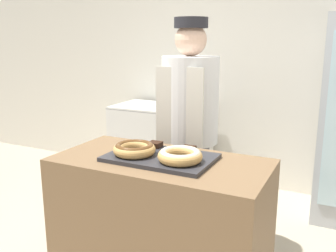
{
  "coord_description": "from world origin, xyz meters",
  "views": [
    {
      "loc": [
        0.96,
        -1.85,
        1.59
      ],
      "look_at": [
        0.0,
        0.1,
        1.09
      ],
      "focal_mm": 40.0,
      "sensor_mm": 36.0,
      "label": 1
    }
  ],
  "objects_px": {
    "donut_light_glaze": "(180,155)",
    "bottle_orange": "(194,99)",
    "donut_chocolate_glaze": "(134,148)",
    "bottle_blue": "(186,103)",
    "baker_person": "(189,133)",
    "chest_freezer": "(161,144)",
    "bottle_green": "(179,98)",
    "brownie_back_left": "(155,144)",
    "brownie_back_right": "(188,149)",
    "serving_tray": "(160,158)"
  },
  "relations": [
    {
      "from": "serving_tray",
      "to": "baker_person",
      "type": "relative_size",
      "value": 0.35
    },
    {
      "from": "donut_chocolate_glaze",
      "to": "donut_light_glaze",
      "type": "relative_size",
      "value": 1.0
    },
    {
      "from": "baker_person",
      "to": "chest_freezer",
      "type": "relative_size",
      "value": 1.69
    },
    {
      "from": "brownie_back_right",
      "to": "bottle_orange",
      "type": "height_order",
      "value": "bottle_orange"
    },
    {
      "from": "bottle_green",
      "to": "chest_freezer",
      "type": "bearing_deg",
      "value": -137.76
    },
    {
      "from": "serving_tray",
      "to": "brownie_back_right",
      "type": "height_order",
      "value": "brownie_back_right"
    },
    {
      "from": "chest_freezer",
      "to": "bottle_blue",
      "type": "height_order",
      "value": "bottle_blue"
    },
    {
      "from": "brownie_back_left",
      "to": "bottle_orange",
      "type": "height_order",
      "value": "bottle_orange"
    },
    {
      "from": "donut_light_glaze",
      "to": "brownie_back_left",
      "type": "height_order",
      "value": "donut_light_glaze"
    },
    {
      "from": "donut_chocolate_glaze",
      "to": "brownie_back_right",
      "type": "relative_size",
      "value": 3.17
    },
    {
      "from": "brownie_back_right",
      "to": "donut_light_glaze",
      "type": "bearing_deg",
      "value": -80.09
    },
    {
      "from": "donut_chocolate_glaze",
      "to": "donut_light_glaze",
      "type": "height_order",
      "value": "same"
    },
    {
      "from": "chest_freezer",
      "to": "bottle_orange",
      "type": "relative_size",
      "value": 4.62
    },
    {
      "from": "baker_person",
      "to": "bottle_orange",
      "type": "xyz_separation_m",
      "value": [
        -0.47,
        1.23,
        0.05
      ]
    },
    {
      "from": "donut_light_glaze",
      "to": "bottle_orange",
      "type": "height_order",
      "value": "bottle_orange"
    },
    {
      "from": "bottle_blue",
      "to": "bottle_green",
      "type": "bearing_deg",
      "value": 124.84
    },
    {
      "from": "chest_freezer",
      "to": "donut_chocolate_glaze",
      "type": "bearing_deg",
      "value": -67.12
    },
    {
      "from": "donut_chocolate_glaze",
      "to": "bottle_blue",
      "type": "relative_size",
      "value": 0.99
    },
    {
      "from": "brownie_back_left",
      "to": "bottle_green",
      "type": "relative_size",
      "value": 0.39
    },
    {
      "from": "brownie_back_left",
      "to": "bottle_green",
      "type": "distance_m",
      "value": 1.85
    },
    {
      "from": "brownie_back_left",
      "to": "baker_person",
      "type": "distance_m",
      "value": 0.51
    },
    {
      "from": "serving_tray",
      "to": "bottle_orange",
      "type": "relative_size",
      "value": 2.76
    },
    {
      "from": "baker_person",
      "to": "bottle_green",
      "type": "distance_m",
      "value": 1.39
    },
    {
      "from": "brownie_back_right",
      "to": "chest_freezer",
      "type": "xyz_separation_m",
      "value": [
        -1.01,
        1.59,
        -0.51
      ]
    },
    {
      "from": "brownie_back_right",
      "to": "baker_person",
      "type": "bearing_deg",
      "value": 112.45
    },
    {
      "from": "serving_tray",
      "to": "bottle_orange",
      "type": "distance_m",
      "value": 1.97
    },
    {
      "from": "brownie_back_right",
      "to": "chest_freezer",
      "type": "relative_size",
      "value": 0.08
    },
    {
      "from": "serving_tray",
      "to": "donut_chocolate_glaze",
      "type": "xyz_separation_m",
      "value": [
        -0.15,
        -0.05,
        0.05
      ]
    },
    {
      "from": "bottle_blue",
      "to": "bottle_orange",
      "type": "bearing_deg",
      "value": 97.75
    },
    {
      "from": "bottle_green",
      "to": "bottle_orange",
      "type": "xyz_separation_m",
      "value": [
        0.18,
        0.01,
        0.01
      ]
    },
    {
      "from": "serving_tray",
      "to": "donut_chocolate_glaze",
      "type": "relative_size",
      "value": 2.46
    },
    {
      "from": "brownie_back_right",
      "to": "bottle_blue",
      "type": "distance_m",
      "value": 1.54
    },
    {
      "from": "bottle_blue",
      "to": "bottle_orange",
      "type": "relative_size",
      "value": 1.13
    },
    {
      "from": "chest_freezer",
      "to": "bottle_blue",
      "type": "xyz_separation_m",
      "value": [
        0.38,
        -0.19,
        0.53
      ]
    },
    {
      "from": "donut_light_glaze",
      "to": "serving_tray",
      "type": "bearing_deg",
      "value": 162.15
    },
    {
      "from": "serving_tray",
      "to": "brownie_back_right",
      "type": "bearing_deg",
      "value": 51.79
    },
    {
      "from": "bottle_orange",
      "to": "bottle_green",
      "type": "bearing_deg",
      "value": -178.32
    },
    {
      "from": "bottle_green",
      "to": "bottle_blue",
      "type": "bearing_deg",
      "value": -55.16
    },
    {
      "from": "donut_light_glaze",
      "to": "bottle_orange",
      "type": "distance_m",
      "value": 2.06
    },
    {
      "from": "brownie_back_left",
      "to": "bottle_blue",
      "type": "relative_size",
      "value": 0.31
    },
    {
      "from": "donut_chocolate_glaze",
      "to": "donut_light_glaze",
      "type": "xyz_separation_m",
      "value": [
        0.29,
        0.0,
        0.0
      ]
    },
    {
      "from": "brownie_back_left",
      "to": "bottle_orange",
      "type": "relative_size",
      "value": 0.35
    },
    {
      "from": "donut_chocolate_glaze",
      "to": "chest_freezer",
      "type": "bearing_deg",
      "value": 112.88
    },
    {
      "from": "serving_tray",
      "to": "chest_freezer",
      "type": "xyz_separation_m",
      "value": [
        -0.9,
        1.74,
        -0.48
      ]
    },
    {
      "from": "baker_person",
      "to": "bottle_orange",
      "type": "bearing_deg",
      "value": 110.82
    },
    {
      "from": "donut_light_glaze",
      "to": "baker_person",
      "type": "xyz_separation_m",
      "value": [
        -0.24,
        0.7,
        -0.06
      ]
    },
    {
      "from": "serving_tray",
      "to": "donut_light_glaze",
      "type": "bearing_deg",
      "value": -17.85
    },
    {
      "from": "baker_person",
      "to": "bottle_blue",
      "type": "relative_size",
      "value": 6.92
    },
    {
      "from": "serving_tray",
      "to": "bottle_blue",
      "type": "distance_m",
      "value": 1.64
    },
    {
      "from": "donut_chocolate_glaze",
      "to": "bottle_green",
      "type": "height_order",
      "value": "bottle_green"
    }
  ]
}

